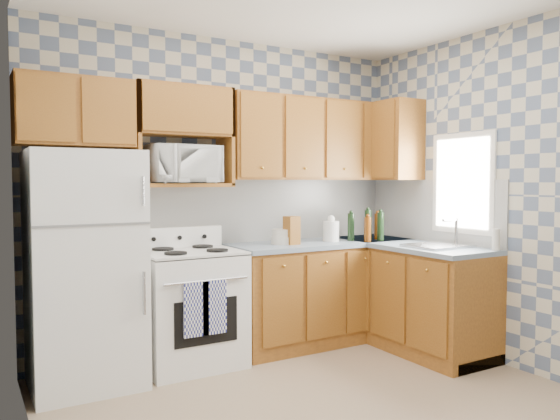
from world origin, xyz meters
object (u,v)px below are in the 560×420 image
object	(u,v)px
stove_body	(190,309)
microwave	(183,164)
refrigerator	(85,269)
electric_kettle	(331,231)

from	to	relation	value
stove_body	microwave	bearing A→B (deg)	88.24
refrigerator	electric_kettle	bearing A→B (deg)	-0.29
microwave	electric_kettle	distance (m)	1.48
stove_body	microwave	distance (m)	1.16
microwave	electric_kettle	bearing A→B (deg)	-13.75
electric_kettle	refrigerator	bearing A→B (deg)	179.71
electric_kettle	stove_body	bearing A→B (deg)	178.47
stove_body	electric_kettle	size ratio (longest dim) A/B	4.89
refrigerator	microwave	size ratio (longest dim) A/B	3.03
stove_body	electric_kettle	world-z (taller)	electric_kettle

